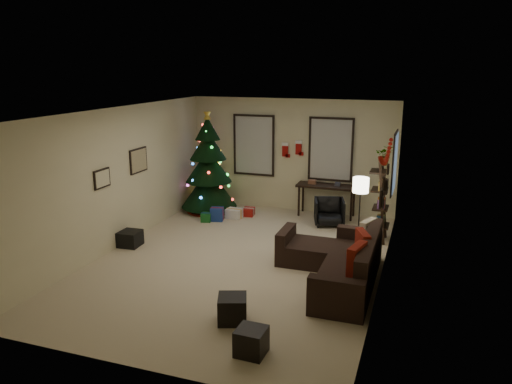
% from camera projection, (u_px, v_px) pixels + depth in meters
% --- Properties ---
extents(floor, '(7.00, 7.00, 0.00)m').
position_uv_depth(floor, '(240.00, 260.00, 9.04)').
color(floor, beige).
rests_on(floor, ground).
extents(ceiling, '(7.00, 7.00, 0.00)m').
position_uv_depth(ceiling, '(239.00, 111.00, 8.36)').
color(ceiling, white).
rests_on(ceiling, floor).
extents(wall_back, '(5.00, 0.00, 5.00)m').
position_uv_depth(wall_back, '(292.00, 155.00, 11.90)').
color(wall_back, beige).
rests_on(wall_back, floor).
extents(wall_front, '(5.00, 0.00, 5.00)m').
position_uv_depth(wall_front, '(127.00, 261.00, 5.50)').
color(wall_front, beige).
rests_on(wall_front, floor).
extents(wall_left, '(0.00, 7.00, 7.00)m').
position_uv_depth(wall_left, '(118.00, 178.00, 9.50)').
color(wall_left, beige).
rests_on(wall_left, floor).
extents(wall_right, '(0.00, 7.00, 7.00)m').
position_uv_depth(wall_right, '(385.00, 201.00, 7.91)').
color(wall_right, beige).
rests_on(wall_right, floor).
extents(window_back_left, '(1.05, 0.06, 1.50)m').
position_uv_depth(window_back_left, '(254.00, 145.00, 12.13)').
color(window_back_left, '#728CB2').
rests_on(window_back_left, wall_back).
extents(window_back_right, '(1.05, 0.06, 1.50)m').
position_uv_depth(window_back_right, '(331.00, 149.00, 11.52)').
color(window_back_right, '#728CB2').
rests_on(window_back_right, wall_back).
extents(window_right_wall, '(0.06, 0.90, 1.30)m').
position_uv_depth(window_right_wall, '(395.00, 163.00, 10.21)').
color(window_right_wall, '#728CB2').
rests_on(window_right_wall, wall_right).
extents(christmas_tree, '(1.34, 1.34, 2.50)m').
position_uv_depth(christmas_tree, '(209.00, 170.00, 11.82)').
color(christmas_tree, black).
rests_on(christmas_tree, floor).
extents(presents, '(1.50, 1.01, 0.30)m').
position_uv_depth(presents, '(221.00, 212.00, 11.56)').
color(presents, maroon).
rests_on(presents, floor).
extents(sofa, '(1.75, 2.55, 0.84)m').
position_uv_depth(sofa, '(340.00, 264.00, 8.19)').
color(sofa, black).
rests_on(sofa, floor).
extents(pillow_red_a, '(0.24, 0.51, 0.49)m').
position_uv_depth(pillow_red_a, '(357.00, 261.00, 7.35)').
color(pillow_red_a, maroon).
rests_on(pillow_red_a, sofa).
extents(pillow_red_b, '(0.30, 0.49, 0.48)m').
position_uv_depth(pillow_red_b, '(362.00, 246.00, 7.95)').
color(pillow_red_b, maroon).
rests_on(pillow_red_b, sofa).
extents(pillow_cream, '(0.27, 0.45, 0.43)m').
position_uv_depth(pillow_cream, '(368.00, 232.00, 8.64)').
color(pillow_cream, beige).
rests_on(pillow_cream, sofa).
extents(ottoman_near, '(0.50, 0.50, 0.37)m').
position_uv_depth(ottoman_near, '(232.00, 309.00, 6.84)').
color(ottoman_near, black).
rests_on(ottoman_near, floor).
extents(ottoman_far, '(0.37, 0.37, 0.34)m').
position_uv_depth(ottoman_far, '(251.00, 341.00, 6.07)').
color(ottoman_far, black).
rests_on(ottoman_far, floor).
extents(desk, '(1.39, 0.50, 0.75)m').
position_uv_depth(desk, '(327.00, 189.00, 11.52)').
color(desk, black).
rests_on(desk, floor).
extents(desk_chair, '(0.71, 0.68, 0.60)m').
position_uv_depth(desk_chair, '(329.00, 212.00, 10.95)').
color(desk_chair, black).
rests_on(desk_chair, floor).
extents(bookshelf, '(0.30, 0.49, 1.66)m').
position_uv_depth(bookshelf, '(382.00, 202.00, 9.84)').
color(bookshelf, black).
rests_on(bookshelf, floor).
extents(potted_plant, '(0.49, 0.43, 0.51)m').
position_uv_depth(potted_plant, '(385.00, 152.00, 9.58)').
color(potted_plant, '#4C4C4C').
rests_on(potted_plant, bookshelf).
extents(floor_lamp, '(0.30, 0.30, 1.42)m').
position_uv_depth(floor_lamp, '(361.00, 190.00, 9.27)').
color(floor_lamp, black).
rests_on(floor_lamp, floor).
extents(art_map, '(0.04, 0.60, 0.50)m').
position_uv_depth(art_map, '(138.00, 160.00, 10.08)').
color(art_map, black).
rests_on(art_map, wall_left).
extents(art_abstract, '(0.04, 0.45, 0.35)m').
position_uv_depth(art_abstract, '(102.00, 179.00, 8.99)').
color(art_abstract, black).
rests_on(art_abstract, wall_left).
extents(gallery, '(0.03, 1.25, 0.54)m').
position_uv_depth(gallery, '(384.00, 189.00, 7.79)').
color(gallery, black).
rests_on(gallery, wall_right).
extents(garland, '(0.08, 1.90, 0.30)m').
position_uv_depth(garland, '(386.00, 154.00, 7.92)').
color(garland, '#A5140C').
rests_on(garland, wall_right).
extents(stocking_left, '(0.20, 0.05, 0.36)m').
position_uv_depth(stocking_left, '(285.00, 149.00, 11.87)').
color(stocking_left, '#990F0C').
rests_on(stocking_left, wall_back).
extents(stocking_right, '(0.20, 0.05, 0.36)m').
position_uv_depth(stocking_right, '(299.00, 147.00, 11.75)').
color(stocking_right, '#990F0C').
rests_on(stocking_right, wall_back).
extents(storage_bin, '(0.63, 0.44, 0.30)m').
position_uv_depth(storage_bin, '(125.00, 238.00, 9.75)').
color(storage_bin, black).
rests_on(storage_bin, floor).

